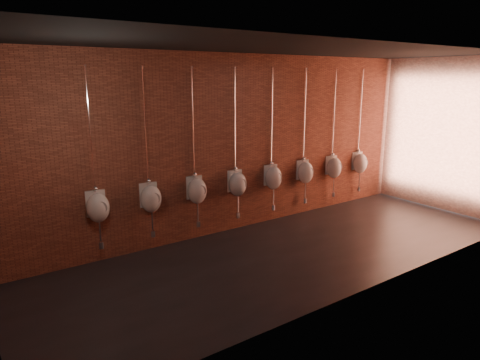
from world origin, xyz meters
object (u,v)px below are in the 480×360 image
Objects in this scene: urinal_6 at (334,167)px; urinal_1 at (151,198)px; urinal_2 at (197,190)px; urinal_3 at (237,183)px; urinal_5 at (305,172)px; urinal_4 at (273,177)px; urinal_7 at (360,162)px; urinal_0 at (98,207)px.

urinal_1 is at bearing 180.00° from urinal_6.
urinal_2 is 1.00× the size of urinal_3.
urinal_1 and urinal_6 have the same top height.
urinal_5 is 1.00× the size of urinal_6.
urinal_1 is 1.00× the size of urinal_4.
urinal_6 and urinal_7 have the same top height.
urinal_1 and urinal_3 have the same top height.
urinal_5 is 1.00× the size of urinal_7.
urinal_3 is (0.85, 0.00, 0.00)m from urinal_2.
urinal_0 is 2.54m from urinal_3.
urinal_1 is at bearing 0.00° from urinal_0.
urinal_7 is at bearing 0.00° from urinal_0.
urinal_1 is (0.85, 0.00, 0.00)m from urinal_0.
urinal_1 is at bearing 180.00° from urinal_4.
urinal_5 is (1.69, 0.00, 0.00)m from urinal_3.
urinal_4 is (0.85, 0.00, 0.00)m from urinal_3.
urinal_7 is (0.85, 0.00, 0.00)m from urinal_6.
urinal_6 is at bearing 0.00° from urinal_5.
urinal_2 is 1.00× the size of urinal_7.
urinal_5 is (4.23, 0.00, 0.00)m from urinal_0.
urinal_4 is at bearing 0.00° from urinal_0.
urinal_3 is at bearing 180.00° from urinal_7.
urinal_3 is at bearing 180.00° from urinal_5.
urinal_0 is 3.38m from urinal_4.
urinal_5 and urinal_6 have the same top height.
urinal_6 is (5.07, 0.00, 0.00)m from urinal_0.
urinal_4 is at bearing 180.00° from urinal_6.
urinal_2 is at bearing 180.00° from urinal_6.
urinal_0 is 1.00× the size of urinal_3.
urinal_5 is at bearing 180.00° from urinal_6.
urinal_4 is at bearing 0.00° from urinal_1.
urinal_0 is 1.00× the size of urinal_4.
urinal_2 is at bearing 0.00° from urinal_1.
urinal_6 is (1.69, 0.00, 0.00)m from urinal_4.
urinal_7 is (5.07, 0.00, 0.00)m from urinal_1.
urinal_6 is at bearing 0.00° from urinal_3.
urinal_4 and urinal_6 have the same top height.
urinal_0 and urinal_7 have the same top height.
urinal_6 is (4.23, 0.00, 0.00)m from urinal_1.
urinal_2 is at bearing 180.00° from urinal_4.
urinal_0 is 5.92m from urinal_7.
urinal_0 is 1.00× the size of urinal_7.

